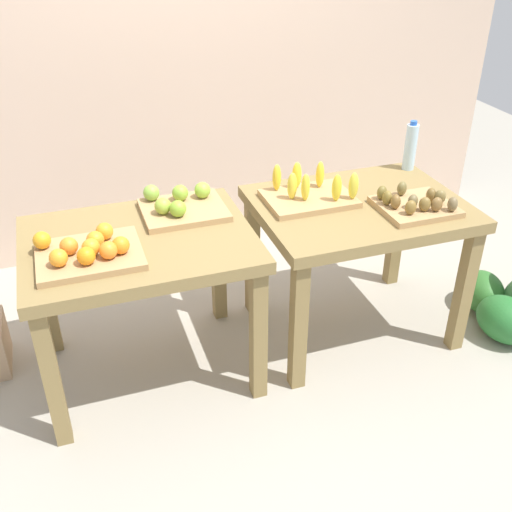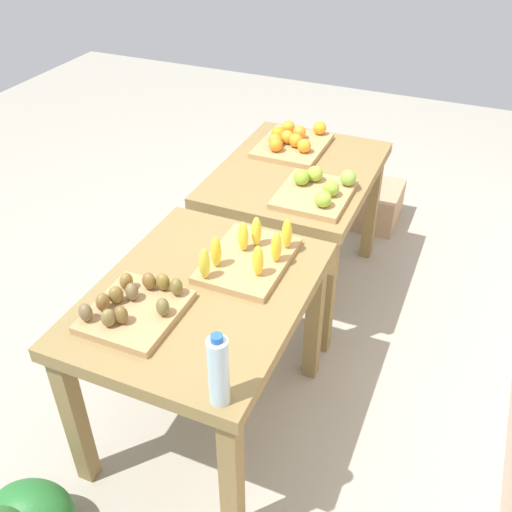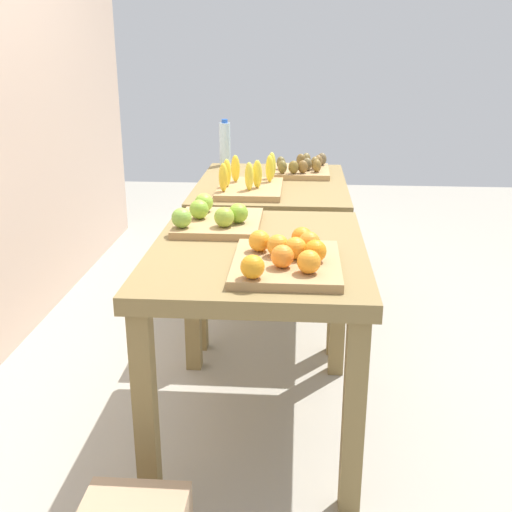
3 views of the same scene
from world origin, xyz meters
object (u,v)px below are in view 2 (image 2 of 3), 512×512
(display_table_left, at_px, (296,187))
(kiwi_bin, at_px, (134,306))
(apple_bin, at_px, (318,190))
(display_table_right, at_px, (202,313))
(water_bottle, at_px, (218,371))
(banana_crate, at_px, (248,256))
(orange_bin, at_px, (292,142))
(cardboard_produce_box, at_px, (377,205))

(display_table_left, relative_size, kiwi_bin, 2.89)
(apple_bin, distance_m, kiwi_bin, 1.15)
(display_table_right, xyz_separation_m, kiwi_bin, (0.21, -0.16, 0.15))
(water_bottle, bearing_deg, kiwi_bin, -117.46)
(water_bottle, bearing_deg, apple_bin, -174.96)
(banana_crate, xyz_separation_m, water_bottle, (0.69, 0.21, 0.09))
(apple_bin, bearing_deg, display_table_right, -12.34)
(water_bottle, bearing_deg, orange_bin, -166.74)
(orange_bin, distance_m, cardboard_produce_box, 1.04)
(apple_bin, bearing_deg, kiwi_bin, -17.95)
(display_table_left, height_order, water_bottle, water_bottle)
(banana_crate, xyz_separation_m, kiwi_bin, (0.45, -0.27, -0.01))
(apple_bin, xyz_separation_m, banana_crate, (0.64, -0.09, 0.01))
(kiwi_bin, relative_size, cardboard_produce_box, 0.90)
(banana_crate, distance_m, water_bottle, 0.73)
(apple_bin, bearing_deg, cardboard_produce_box, 174.54)
(water_bottle, distance_m, cardboard_produce_box, 2.59)
(banana_crate, height_order, water_bottle, water_bottle)
(apple_bin, height_order, water_bottle, water_bottle)
(display_table_left, xyz_separation_m, display_table_right, (1.12, 0.00, 0.00))
(display_table_right, distance_m, water_bottle, 0.61)
(orange_bin, bearing_deg, apple_bin, 33.30)
(banana_crate, relative_size, kiwi_bin, 1.22)
(kiwi_bin, bearing_deg, cardboard_produce_box, 168.26)
(kiwi_bin, xyz_separation_m, water_bottle, (0.24, 0.47, 0.10))
(orange_bin, xyz_separation_m, water_bottle, (1.80, 0.43, 0.09))
(orange_bin, xyz_separation_m, cardboard_produce_box, (-0.66, 0.42, -0.68))
(display_table_right, bearing_deg, display_table_left, 180.00)
(display_table_right, height_order, cardboard_produce_box, display_table_right)
(display_table_left, height_order, kiwi_bin, kiwi_bin)
(display_table_right, distance_m, kiwi_bin, 0.31)
(display_table_left, xyz_separation_m, cardboard_produce_box, (-0.89, 0.30, -0.53))
(orange_bin, xyz_separation_m, kiwi_bin, (1.56, -0.05, -0.00))
(apple_bin, distance_m, water_bottle, 1.34)
(apple_bin, bearing_deg, display_table_left, -141.62)
(display_table_right, bearing_deg, orange_bin, -175.10)
(display_table_left, relative_size, cardboard_produce_box, 2.60)
(display_table_right, distance_m, cardboard_produce_box, 2.10)
(orange_bin, distance_m, water_bottle, 1.86)
(display_table_left, bearing_deg, apple_bin, 38.38)
(display_table_right, relative_size, orange_bin, 2.28)
(apple_bin, height_order, kiwi_bin, apple_bin)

